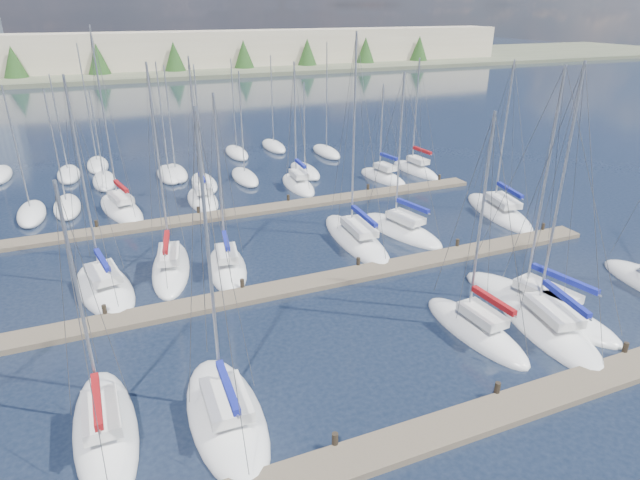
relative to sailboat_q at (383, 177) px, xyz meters
name	(u,v)px	position (x,y,z in m)	size (l,w,h in m)	color
ground	(187,139)	(-15.43, 25.77, -0.18)	(400.00, 400.00, 0.00)	#1B2537
dock_near	(432,434)	(-15.43, -32.22, -0.02)	(44.00, 1.93, 1.10)	#6B5E4C
dock_mid	(308,284)	(-15.43, -18.22, -0.02)	(44.00, 1.93, 1.10)	#6B5E4C
dock_far	(248,212)	(-15.43, -4.22, -0.02)	(44.00, 1.93, 1.10)	#6B5E4C
sailboat_q	(383,177)	(0.00, 0.00, 0.00)	(3.40, 7.00, 10.10)	white
sailboat_j	(227,267)	(-19.59, -14.01, 0.01)	(3.55, 7.47, 12.28)	white
sailboat_b	(105,430)	(-27.86, -26.79, 0.00)	(2.68, 8.31, 11.52)	white
sailboat_p	(298,184)	(-8.85, 1.06, 0.01)	(2.74, 7.28, 12.38)	white
sailboat_h	(105,288)	(-27.33, -13.84, 0.00)	(4.47, 8.57, 13.67)	white
sailboat_k	(356,239)	(-9.51, -13.10, 0.01)	(3.33, 10.55, 15.50)	white
sailboat_c	(226,415)	(-23.02, -27.91, 0.00)	(3.28, 8.42, 13.89)	white
sailboat_r	(415,170)	(4.47, 0.95, 0.02)	(2.76, 7.51, 12.28)	white
sailboat_m	(499,212)	(4.28, -12.59, 0.00)	(4.74, 10.01, 13.23)	white
sailboat_f	(537,305)	(-4.02, -25.93, 0.00)	(5.01, 10.61, 14.35)	white
sailboat_e	(545,325)	(-5.11, -27.69, 0.00)	(4.62, 9.79, 14.73)	white
sailboat_o	(203,199)	(-18.39, 0.27, 0.02)	(2.72, 7.03, 13.22)	white
sailboat_n	(121,209)	(-25.37, 0.57, 0.02)	(4.46, 9.16, 15.69)	white
sailboat_i	(171,267)	(-23.09, -12.57, 0.02)	(3.93, 8.89, 14.03)	white
sailboat_d	(475,330)	(-8.98, -26.65, 0.01)	(2.90, 7.73, 12.57)	white
sailboat_l	(401,230)	(-5.46, -12.88, 0.00)	(4.54, 8.84, 12.79)	white
distant_boats	(171,173)	(-19.77, 9.53, 0.12)	(36.93, 20.75, 13.30)	#9EA0A5
shoreline	(72,42)	(-28.72, 115.54, 7.27)	(400.00, 60.00, 38.00)	#666B51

